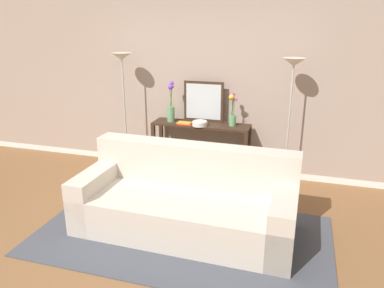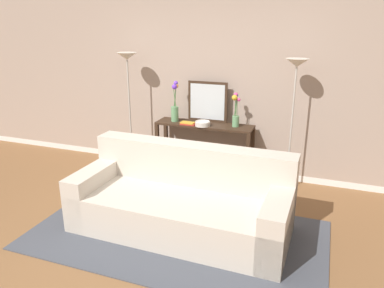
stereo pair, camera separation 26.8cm
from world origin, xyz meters
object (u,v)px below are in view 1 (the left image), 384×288
(couch, at_px, (186,203))
(floor_lamp_left, at_px, (123,80))
(floor_lamp_right, at_px, (292,88))
(wall_mirror, at_px, (204,102))
(book_row_under_console, at_px, (172,168))
(book_stack, at_px, (185,123))
(vase_tall_flowers, at_px, (171,107))
(fruit_bowl, at_px, (200,123))
(console_table, at_px, (201,140))
(vase_short_flowers, at_px, (233,111))

(couch, height_order, floor_lamp_left, floor_lamp_left)
(floor_lamp_right, height_order, wall_mirror, floor_lamp_right)
(couch, xyz_separation_m, book_row_under_console, (-0.69, 1.45, -0.25))
(book_stack, distance_m, book_row_under_console, 0.79)
(book_row_under_console, bearing_deg, floor_lamp_right, -3.45)
(floor_lamp_left, relative_size, book_stack, 8.18)
(vase_tall_flowers, xyz_separation_m, fruit_bowl, (0.45, -0.10, -0.18))
(console_table, height_order, vase_tall_flowers, vase_tall_flowers)
(fruit_bowl, bearing_deg, wall_mirror, 93.70)
(vase_tall_flowers, bearing_deg, book_row_under_console, 136.66)
(couch, relative_size, book_stack, 10.84)
(floor_lamp_left, distance_m, vase_tall_flowers, 0.78)
(console_table, bearing_deg, book_stack, -152.23)
(wall_mirror, bearing_deg, floor_lamp_right, -11.57)
(vase_tall_flowers, height_order, book_row_under_console, vase_tall_flowers)
(vase_tall_flowers, height_order, book_stack, vase_tall_flowers)
(vase_tall_flowers, bearing_deg, vase_short_flowers, 1.55)
(console_table, xyz_separation_m, book_row_under_console, (-0.45, -0.00, -0.49))
(floor_lamp_right, bearing_deg, floor_lamp_left, 180.00)
(wall_mirror, distance_m, vase_short_flowers, 0.47)
(vase_tall_flowers, bearing_deg, floor_lamp_left, -172.30)
(wall_mirror, height_order, vase_tall_flowers, vase_tall_flowers)
(book_row_under_console, bearing_deg, vase_short_flowers, 1.10)
(floor_lamp_right, height_order, vase_tall_flowers, floor_lamp_right)
(console_table, height_order, floor_lamp_right, floor_lamp_right)
(floor_lamp_right, bearing_deg, book_stack, -179.61)
(console_table, bearing_deg, wall_mirror, 91.79)
(floor_lamp_left, bearing_deg, floor_lamp_right, -0.00)
(book_stack, bearing_deg, floor_lamp_left, 179.40)
(wall_mirror, xyz_separation_m, vase_short_flowers, (0.44, -0.13, -0.08))
(floor_lamp_right, relative_size, wall_mirror, 3.02)
(vase_tall_flowers, bearing_deg, wall_mirror, 19.39)
(wall_mirror, relative_size, fruit_bowl, 2.77)
(wall_mirror, relative_size, book_row_under_console, 2.36)
(vase_short_flowers, relative_size, fruit_bowl, 2.23)
(couch, relative_size, book_row_under_console, 9.48)
(couch, distance_m, vase_tall_flowers, 1.74)
(floor_lamp_left, xyz_separation_m, vase_short_flowers, (1.57, 0.12, -0.38))
(floor_lamp_left, bearing_deg, console_table, 5.04)
(floor_lamp_right, height_order, fruit_bowl, floor_lamp_right)
(wall_mirror, bearing_deg, fruit_bowl, -86.30)
(couch, bearing_deg, fruit_bowl, 99.63)
(console_table, bearing_deg, floor_lamp_left, -174.96)
(couch, bearing_deg, book_row_under_console, 115.36)
(vase_short_flowers, bearing_deg, book_stack, -168.99)
(couch, bearing_deg, vase_short_flowers, 82.24)
(couch, relative_size, fruit_bowl, 11.12)
(fruit_bowl, distance_m, book_stack, 0.22)
(console_table, height_order, wall_mirror, wall_mirror)
(vase_short_flowers, bearing_deg, console_table, -177.78)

